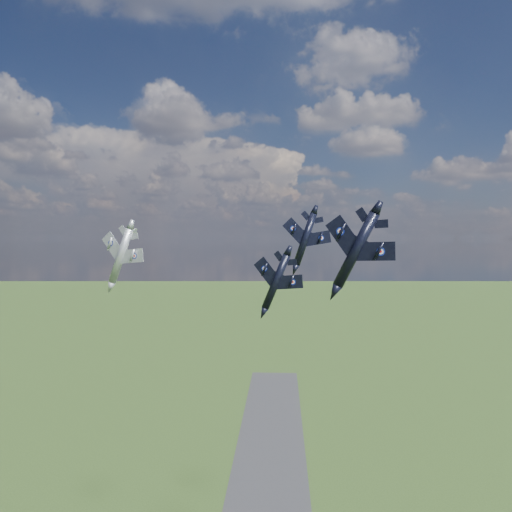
# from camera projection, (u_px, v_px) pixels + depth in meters

# --- Properties ---
(jet_lead_navy) EXTENTS (12.81, 14.95, 5.97)m
(jet_lead_navy) POSITION_uv_depth(u_px,v_px,m) (276.00, 282.00, 78.23)
(jet_lead_navy) COLOR black
(jet_right_navy) EXTENTS (14.15, 16.56, 7.12)m
(jet_right_navy) POSITION_uv_depth(u_px,v_px,m) (356.00, 250.00, 62.75)
(jet_right_navy) COLOR black
(jet_high_navy) EXTENTS (11.43, 14.78, 6.00)m
(jet_high_navy) POSITION_uv_depth(u_px,v_px,m) (305.00, 239.00, 94.61)
(jet_high_navy) COLOR black
(jet_left_silver) EXTENTS (15.80, 17.95, 7.03)m
(jet_left_silver) POSITION_uv_depth(u_px,v_px,m) (121.00, 256.00, 92.36)
(jet_left_silver) COLOR #A5AAB0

